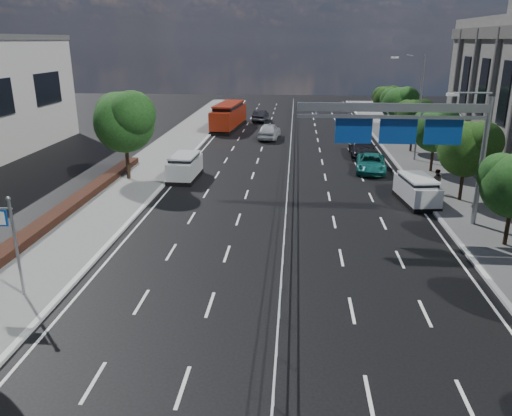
{
  "coord_description": "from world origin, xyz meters",
  "views": [
    {
      "loc": [
        0.42,
        -17.41,
        10.03
      ],
      "look_at": [
        -1.36,
        5.09,
        2.4
      ],
      "focal_mm": 35.0,
      "sensor_mm": 36.0,
      "label": 1
    }
  ],
  "objects_px": {
    "toilet_sign": "(2,230)",
    "near_car_silver": "(269,131)",
    "white_minivan": "(185,167)",
    "pedestrian_a": "(465,166)",
    "silver_minivan": "(417,190)",
    "parked_car_teal": "(371,163)",
    "near_car_dark": "(260,116)",
    "pedestrian_b": "(436,181)",
    "parked_car_dark": "(363,148)",
    "overhead_gantry": "(413,126)",
    "red_bus": "(229,115)"
  },
  "relations": [
    {
      "from": "toilet_sign",
      "to": "overhead_gantry",
      "type": "distance_m",
      "value": 20.52
    },
    {
      "from": "toilet_sign",
      "to": "pedestrian_a",
      "type": "distance_m",
      "value": 31.67
    },
    {
      "from": "white_minivan",
      "to": "silver_minivan",
      "type": "distance_m",
      "value": 16.78
    },
    {
      "from": "near_car_silver",
      "to": "parked_car_teal",
      "type": "xyz_separation_m",
      "value": [
        8.84,
        -13.31,
        -0.16
      ]
    },
    {
      "from": "white_minivan",
      "to": "parked_car_teal",
      "type": "relative_size",
      "value": 0.9
    },
    {
      "from": "parked_car_dark",
      "to": "near_car_silver",
      "type": "bearing_deg",
      "value": 140.01
    },
    {
      "from": "near_car_dark",
      "to": "parked_car_dark",
      "type": "distance_m",
      "value": 22.23
    },
    {
      "from": "near_car_dark",
      "to": "parked_car_teal",
      "type": "relative_size",
      "value": 0.89
    },
    {
      "from": "red_bus",
      "to": "parked_car_teal",
      "type": "xyz_separation_m",
      "value": [
        14.0,
        -19.45,
        -0.86
      ]
    },
    {
      "from": "white_minivan",
      "to": "silver_minivan",
      "type": "height_order",
      "value": "white_minivan"
    },
    {
      "from": "parked_car_teal",
      "to": "toilet_sign",
      "type": "bearing_deg",
      "value": -121.54
    },
    {
      "from": "pedestrian_a",
      "to": "parked_car_teal",
      "type": "bearing_deg",
      "value": -13.04
    },
    {
      "from": "near_car_silver",
      "to": "silver_minivan",
      "type": "bearing_deg",
      "value": 122.46
    },
    {
      "from": "toilet_sign",
      "to": "near_car_dark",
      "type": "distance_m",
      "value": 47.61
    },
    {
      "from": "near_car_silver",
      "to": "near_car_dark",
      "type": "height_order",
      "value": "near_car_silver"
    },
    {
      "from": "near_car_silver",
      "to": "near_car_dark",
      "type": "bearing_deg",
      "value": -75.42
    },
    {
      "from": "near_car_silver",
      "to": "parked_car_teal",
      "type": "distance_m",
      "value": 15.98
    },
    {
      "from": "red_bus",
      "to": "parked_car_teal",
      "type": "relative_size",
      "value": 2.06
    },
    {
      "from": "parked_car_dark",
      "to": "overhead_gantry",
      "type": "bearing_deg",
      "value": -87.85
    },
    {
      "from": "red_bus",
      "to": "silver_minivan",
      "type": "bearing_deg",
      "value": -54.76
    },
    {
      "from": "white_minivan",
      "to": "silver_minivan",
      "type": "relative_size",
      "value": 0.99
    },
    {
      "from": "near_car_dark",
      "to": "silver_minivan",
      "type": "distance_m",
      "value": 35.32
    },
    {
      "from": "near_car_dark",
      "to": "silver_minivan",
      "type": "relative_size",
      "value": 0.98
    },
    {
      "from": "white_minivan",
      "to": "pedestrian_a",
      "type": "distance_m",
      "value": 21.15
    },
    {
      "from": "toilet_sign",
      "to": "near_car_silver",
      "type": "xyz_separation_m",
      "value": [
        8.61,
        35.31,
        -2.1
      ]
    },
    {
      "from": "parked_car_teal",
      "to": "near_car_dark",
      "type": "bearing_deg",
      "value": 119.87
    },
    {
      "from": "near_car_dark",
      "to": "parked_car_dark",
      "type": "xyz_separation_m",
      "value": [
        10.63,
        -19.53,
        0.08
      ]
    },
    {
      "from": "white_minivan",
      "to": "pedestrian_b",
      "type": "bearing_deg",
      "value": -6.36
    },
    {
      "from": "red_bus",
      "to": "parked_car_dark",
      "type": "distance_m",
      "value": 19.75
    },
    {
      "from": "parked_car_teal",
      "to": "pedestrian_b",
      "type": "xyz_separation_m",
      "value": [
        3.53,
        -5.95,
        0.27
      ]
    },
    {
      "from": "red_bus",
      "to": "silver_minivan",
      "type": "distance_m",
      "value": 31.68
    },
    {
      "from": "overhead_gantry",
      "to": "silver_minivan",
      "type": "relative_size",
      "value": 2.31
    },
    {
      "from": "silver_minivan",
      "to": "pedestrian_a",
      "type": "bearing_deg",
      "value": 44.42
    },
    {
      "from": "overhead_gantry",
      "to": "pedestrian_b",
      "type": "distance_m",
      "value": 8.27
    },
    {
      "from": "white_minivan",
      "to": "parked_car_teal",
      "type": "bearing_deg",
      "value": 15.1
    },
    {
      "from": "toilet_sign",
      "to": "parked_car_teal",
      "type": "distance_m",
      "value": 28.17
    },
    {
      "from": "red_bus",
      "to": "pedestrian_b",
      "type": "relative_size",
      "value": 6.2
    },
    {
      "from": "toilet_sign",
      "to": "white_minivan",
      "type": "bearing_deg",
      "value": 80.48
    },
    {
      "from": "parked_car_teal",
      "to": "pedestrian_a",
      "type": "height_order",
      "value": "pedestrian_a"
    },
    {
      "from": "parked_car_dark",
      "to": "parked_car_teal",
      "type": "bearing_deg",
      "value": -88.63
    },
    {
      "from": "parked_car_dark",
      "to": "pedestrian_b",
      "type": "bearing_deg",
      "value": -71.55
    },
    {
      "from": "pedestrian_a",
      "to": "near_car_silver",
      "type": "bearing_deg",
      "value": -42.96
    },
    {
      "from": "pedestrian_b",
      "to": "parked_car_dark",
      "type": "bearing_deg",
      "value": -48.88
    },
    {
      "from": "near_car_dark",
      "to": "toilet_sign",
      "type": "bearing_deg",
      "value": 87.1
    },
    {
      "from": "parked_car_teal",
      "to": "overhead_gantry",
      "type": "bearing_deg",
      "value": -81.96
    },
    {
      "from": "red_bus",
      "to": "parked_car_dark",
      "type": "bearing_deg",
      "value": -39.51
    },
    {
      "from": "parked_car_dark",
      "to": "pedestrian_b",
      "type": "height_order",
      "value": "pedestrian_b"
    },
    {
      "from": "overhead_gantry",
      "to": "white_minivan",
      "type": "distance_m",
      "value": 17.55
    },
    {
      "from": "toilet_sign",
      "to": "overhead_gantry",
      "type": "bearing_deg",
      "value": 29.6
    },
    {
      "from": "overhead_gantry",
      "to": "parked_car_dark",
      "type": "height_order",
      "value": "overhead_gantry"
    }
  ]
}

